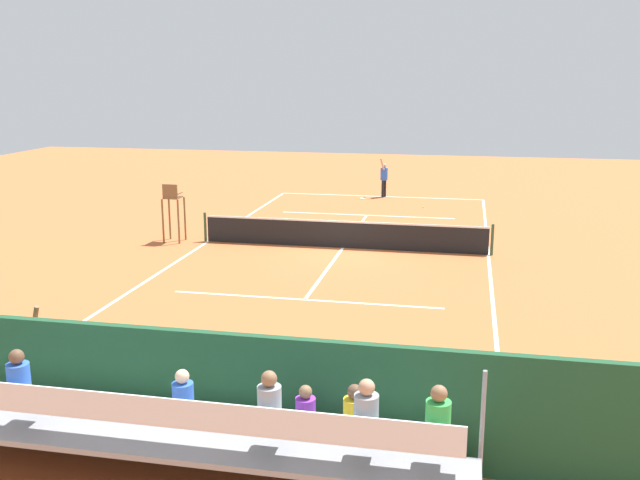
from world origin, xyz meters
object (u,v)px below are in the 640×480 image
(bleacher_stand, at_px, (172,432))
(tennis_player, at_px, (384,177))
(tennis_racket, at_px, (363,198))
(tennis_ball_near, at_px, (423,207))
(courtside_bench, at_px, (371,409))
(line_judge, at_px, (28,356))
(tennis_net, at_px, (343,234))
(umpire_chair, at_px, (173,206))
(equipment_bag, at_px, (257,423))

(bleacher_stand, relative_size, tennis_player, 4.70)
(tennis_racket, xyz_separation_m, tennis_ball_near, (-3.06, 1.85, 0.02))
(courtside_bench, height_order, line_judge, line_judge)
(tennis_player, distance_m, tennis_racket, 1.53)
(tennis_racket, distance_m, tennis_ball_near, 3.58)
(courtside_bench, bearing_deg, tennis_net, -78.21)
(courtside_bench, bearing_deg, umpire_chair, -55.35)
(courtside_bench, relative_size, tennis_racket, 3.08)
(equipment_bag, height_order, tennis_racket, equipment_bag)
(umpire_chair, xyz_separation_m, tennis_player, (-6.37, -11.16, -0.30))
(umpire_chair, distance_m, equipment_bag, 14.91)
(tennis_net, relative_size, tennis_ball_near, 156.06)
(bleacher_stand, distance_m, line_judge, 4.16)
(tennis_ball_near, height_order, line_judge, line_judge)
(courtside_bench, height_order, tennis_ball_near, courtside_bench)
(courtside_bench, distance_m, equipment_bag, 1.98)
(tennis_net, height_order, tennis_racket, tennis_net)
(umpire_chair, distance_m, courtside_bench, 15.79)
(bleacher_stand, relative_size, equipment_bag, 10.07)
(bleacher_stand, relative_size, tennis_racket, 15.51)
(courtside_bench, xyz_separation_m, equipment_bag, (1.94, 0.13, -0.38))
(umpire_chair, xyz_separation_m, tennis_ball_near, (-8.48, -8.63, -1.28))
(tennis_ball_near, bearing_deg, umpire_chair, 45.52)
(tennis_net, relative_size, tennis_player, 5.35)
(tennis_player, bearing_deg, tennis_ball_near, 129.92)
(tennis_ball_near, bearing_deg, courtside_bench, 91.31)
(umpire_chair, height_order, tennis_ball_near, umpire_chair)
(umpire_chair, xyz_separation_m, equipment_bag, (-7.03, 13.11, -1.13))
(umpire_chair, distance_m, tennis_racket, 11.87)
(tennis_player, height_order, tennis_racket, tennis_player)
(umpire_chair, height_order, line_judge, umpire_chair)
(umpire_chair, xyz_separation_m, line_judge, (-2.74, 13.07, -0.30))
(bleacher_stand, relative_size, line_judge, 4.70)
(tennis_net, height_order, tennis_ball_near, tennis_net)
(tennis_racket, height_order, tennis_ball_near, tennis_ball_near)
(equipment_bag, relative_size, line_judge, 0.47)
(equipment_bag, xyz_separation_m, line_judge, (4.29, -0.04, 0.84))
(umpire_chair, bearing_deg, tennis_net, -177.28)
(tennis_player, xyz_separation_m, line_judge, (3.63, 24.22, 0.00))
(tennis_racket, relative_size, line_judge, 0.30)
(tennis_racket, bearing_deg, tennis_player, -144.71)
(bleacher_stand, bearing_deg, line_judge, -29.37)
(courtside_bench, relative_size, equipment_bag, 2.00)
(tennis_player, xyz_separation_m, tennis_racket, (0.95, 0.67, -1.00))
(umpire_chair, bearing_deg, tennis_racket, -117.32)
(tennis_net, bearing_deg, line_judge, 75.48)
(umpire_chair, relative_size, tennis_player, 1.11)
(bleacher_stand, height_order, courtside_bench, bleacher_stand)
(bleacher_stand, xyz_separation_m, tennis_player, (0.00, -26.26, 0.04))
(tennis_racket, xyz_separation_m, line_judge, (2.68, 23.55, 1.00))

